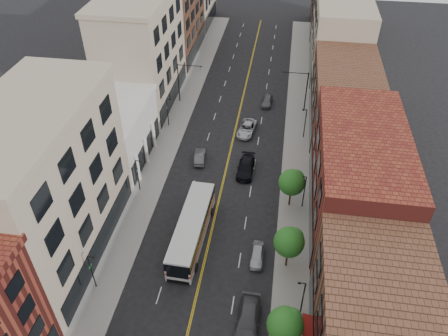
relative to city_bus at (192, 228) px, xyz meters
The scene contains 28 objects.
sidewalk_left 20.40m from the city_bus, 113.05° to the left, with size 4.00×110.00×0.15m, color gray.
sidewalk_right 22.32m from the city_bus, 57.20° to the left, with size 4.00×110.00×0.15m, color gray.
bldg_l_tanoffice 16.84m from the city_bus, 167.53° to the right, with size 10.00×22.00×18.00m, color tan.
bldg_l_white 21.06m from the city_bus, 135.51° to the left, with size 10.00×14.00×8.00m, color silver.
bldg_l_far_a 35.74m from the city_bus, 115.26° to the left, with size 10.00×20.00×18.00m, color tan.
bldg_l_far_b 54.09m from the city_bus, 106.13° to the left, with size 10.00×20.00×15.00m, color brown.
bldg_r_mid 20.93m from the city_bus, 21.99° to the left, with size 10.00×22.00×12.00m, color maroon.
bldg_r_far_a 34.57m from the city_bus, 56.42° to the left, with size 10.00×20.00×10.00m, color brown.
bldg_r_far_b 53.45m from the city_bus, 69.03° to the left, with size 10.00×22.00×14.00m, color tan.
bldg_r_far_c 72.33m from the city_bus, 74.71° to the left, with size 10.00×18.00×11.00m, color brown.
tree_r_1 16.88m from the city_bus, 46.94° to the right, with size 3.40×3.40×5.59m.
tree_r_2 11.84m from the city_bus, 11.07° to the right, with size 3.40×3.40×5.59m.
tree_r_3 13.98m from the city_bus, 34.17° to the left, with size 3.40×3.40×5.59m.
lamp_l_1 12.22m from the city_bus, 136.99° to the right, with size 0.81×0.55×5.05m.
lamp_l_2 11.81m from the city_bus, 139.18° to the left, with size 0.81×0.55×5.05m.
lamp_l_3 25.33m from the city_bus, 110.60° to the left, with size 0.81×0.55×5.05m.
lamp_r_1 15.46m from the city_bus, 32.59° to the right, with size 0.81×0.55×5.05m.
lamp_r_2 15.13m from the city_bus, 30.62° to the left, with size 0.81×0.55×5.05m.
lamp_r_3 27.04m from the city_bus, 61.25° to the left, with size 0.81×0.55×5.05m.
signal_mast_left 32.85m from the city_bus, 104.54° to the left, with size 4.49×0.18×7.20m.
signal_mast_right 34.10m from the city_bus, 68.77° to the left, with size 4.49×0.18×7.20m.
city_bus is the anchor object (origin of this frame).
car_parked_mid 12.96m from the city_bus, 52.55° to the right, with size 2.30×5.67×1.65m, color #434247.
car_parked_far 8.30m from the city_bus, 12.80° to the right, with size 1.61×4.01×1.37m, color #AFB0B7.
car_lane_behind 15.64m from the city_bus, 97.80° to the left, with size 1.47×4.20×1.39m, color #545358.
car_lane_a 14.68m from the city_bus, 70.28° to the left, with size 2.26×5.57×1.62m, color black.
car_lane_b 24.16m from the city_bus, 80.48° to the left, with size 2.53×5.49×1.53m, color #B6B8BE.
car_lane_c 33.76m from the city_bus, 78.83° to the left, with size 1.70×4.22×1.44m, color #57565C.
Camera 1 is at (7.07, -18.32, 40.08)m, focal length 35.00 mm.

